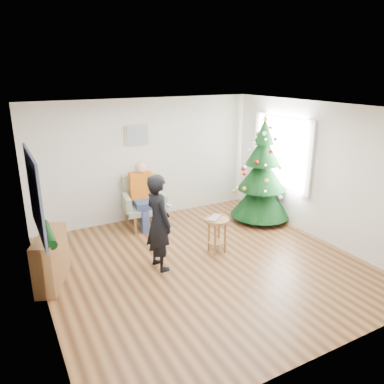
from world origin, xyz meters
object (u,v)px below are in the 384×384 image
armchair (144,208)px  standing_man (159,223)px  stool (217,235)px  christmas_tree (262,174)px  console (51,259)px

armchair → standing_man: (-0.43, -1.80, 0.41)m
armchair → standing_man: 1.90m
stool → armchair: 1.92m
armchair → standing_man: size_ratio=0.65×
christmas_tree → console: (-4.41, -0.54, -0.63)m
christmas_tree → standing_man: 2.92m
stool → console: (-2.77, 0.33, 0.07)m
stool → console: 2.79m
stool → standing_man: 1.22m
standing_man → console: 1.72m
armchair → console: armchair is taller
armchair → console: size_ratio=1.04×
christmas_tree → standing_man: bearing=-162.3°
armchair → console: 2.53m
christmas_tree → standing_man: size_ratio=1.43×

